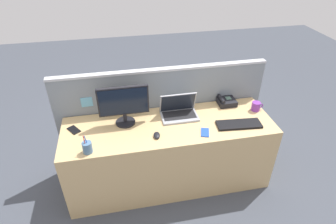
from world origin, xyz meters
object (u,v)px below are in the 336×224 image
at_px(coffee_mug, 256,106).
at_px(keyboard_main, 239,124).
at_px(laptop, 179,110).
at_px(pen_cup, 87,147).
at_px(cell_phone_black_slab, 74,130).
at_px(computer_mouse_right_hand, 157,135).
at_px(desktop_monitor, 124,104).
at_px(cell_phone_blue_case, 205,132).
at_px(desk_phone, 226,101).

bearing_deg(coffee_mug, keyboard_main, -142.05).
relative_size(laptop, pen_cup, 2.11).
bearing_deg(pen_cup, coffee_mug, 10.85).
xyz_separation_m(cell_phone_black_slab, coffee_mug, (1.87, -0.01, 0.04)).
distance_m(laptop, computer_mouse_right_hand, 0.42).
bearing_deg(desktop_monitor, laptop, 1.91).
height_order(computer_mouse_right_hand, coffee_mug, coffee_mug).
bearing_deg(laptop, desktop_monitor, -178.09).
height_order(desktop_monitor, coffee_mug, desktop_monitor).
bearing_deg(cell_phone_blue_case, desk_phone, 66.36).
xyz_separation_m(pen_cup, cell_phone_blue_case, (1.08, 0.06, -0.05)).
relative_size(desktop_monitor, pen_cup, 2.75).
relative_size(computer_mouse_right_hand, pen_cup, 0.57).
bearing_deg(desktop_monitor, coffee_mug, -2.01).
xyz_separation_m(desk_phone, cell_phone_black_slab, (-1.60, -0.16, -0.03)).
relative_size(keyboard_main, pen_cup, 2.47).
distance_m(keyboard_main, cell_phone_black_slab, 1.60).
xyz_separation_m(laptop, desk_phone, (0.56, 0.11, -0.03)).
xyz_separation_m(keyboard_main, cell_phone_blue_case, (-0.36, -0.05, -0.01)).
bearing_deg(keyboard_main, cell_phone_blue_case, -167.00).
height_order(pen_cup, coffee_mug, pen_cup).
height_order(pen_cup, cell_phone_blue_case, pen_cup).
relative_size(laptop, keyboard_main, 0.85).
xyz_separation_m(cell_phone_black_slab, cell_phone_blue_case, (1.22, -0.29, 0.00)).
bearing_deg(desktop_monitor, pen_cup, -132.79).
height_order(desk_phone, cell_phone_blue_case, desk_phone).
height_order(pen_cup, cell_phone_black_slab, pen_cup).
relative_size(desktop_monitor, keyboard_main, 1.12).
height_order(desktop_monitor, cell_phone_blue_case, desktop_monitor).
bearing_deg(cell_phone_blue_case, cell_phone_black_slab, -176.34).
xyz_separation_m(computer_mouse_right_hand, pen_cup, (-0.62, -0.09, 0.04)).
height_order(desktop_monitor, computer_mouse_right_hand, desktop_monitor).
height_order(laptop, cell_phone_blue_case, laptop).
distance_m(desk_phone, computer_mouse_right_hand, 0.93).
xyz_separation_m(laptop, pen_cup, (-0.90, -0.40, -0.01)).
bearing_deg(keyboard_main, desk_phone, 92.42).
distance_m(computer_mouse_right_hand, cell_phone_blue_case, 0.46).
xyz_separation_m(desk_phone, keyboard_main, (-0.02, -0.40, -0.02)).
distance_m(computer_mouse_right_hand, cell_phone_black_slab, 0.80).
bearing_deg(cell_phone_blue_case, keyboard_main, 24.74).
relative_size(computer_mouse_right_hand, coffee_mug, 0.79).
xyz_separation_m(laptop, cell_phone_black_slab, (-1.04, -0.05, -0.06)).
height_order(desk_phone, keyboard_main, desk_phone).
bearing_deg(coffee_mug, cell_phone_blue_case, -157.21).
bearing_deg(computer_mouse_right_hand, desk_phone, 32.60).
bearing_deg(computer_mouse_right_hand, keyboard_main, 7.58).
distance_m(laptop, pen_cup, 0.98).
relative_size(desk_phone, cell_phone_blue_case, 1.43).
distance_m(cell_phone_black_slab, coffee_mug, 1.87).
distance_m(laptop, keyboard_main, 0.61).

